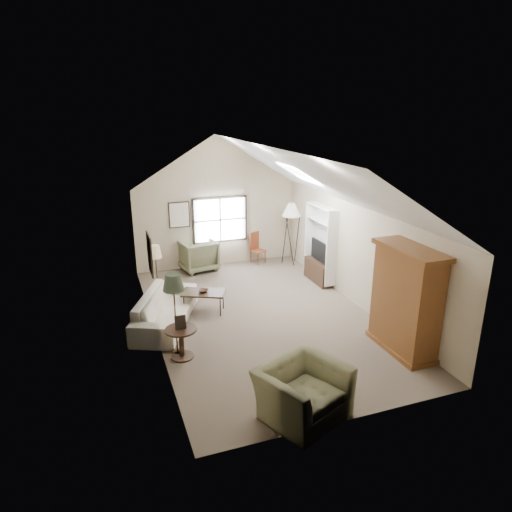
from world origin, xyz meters
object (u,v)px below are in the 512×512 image
object	(u,v)px
armchair_near	(303,392)
armchair_far	(198,255)
side_table	(182,343)
side_chair	(258,248)
sofa	(166,309)
armoire	(406,300)
coffee_table	(204,302)

from	to	relation	value
armchair_near	armchair_far	distance (m)	7.33
side_table	side_chair	bearing A→B (deg)	55.24
sofa	armchair_near	bearing A→B (deg)	-135.00
armoire	side_table	xyz separation A→B (m)	(-4.32, 1.21, -0.79)
sofa	armchair_near	xyz separation A→B (m)	(1.56, -4.04, 0.06)
armoire	side_chair	xyz separation A→B (m)	(-0.93, 6.10, -0.61)
armchair_far	side_chair	world-z (taller)	side_chair
armchair_near	armoire	bearing A→B (deg)	-0.05
armchair_far	armoire	bearing A→B (deg)	104.87
armoire	armchair_far	bearing A→B (deg)	115.25
coffee_table	side_table	bearing A→B (deg)	-115.37
armchair_far	side_chair	distance (m)	1.95
sofa	coffee_table	distance (m)	1.03
armchair_near	coffee_table	size ratio (longest dim) A/B	1.30
coffee_table	side_table	size ratio (longest dim) A/B	1.62
coffee_table	armchair_far	bearing A→B (deg)	79.83
armchair_far	coffee_table	world-z (taller)	armchair_far
coffee_table	side_chair	xyz separation A→B (m)	(2.48, 2.97, 0.23)
side_chair	coffee_table	bearing A→B (deg)	-154.30
armoire	coffee_table	size ratio (longest dim) A/B	2.16
armchair_near	coffee_table	distance (m)	4.40
coffee_table	armoire	bearing A→B (deg)	-42.59
sofa	armchair_far	distance (m)	3.62
sofa	side_chair	world-z (taller)	side_chair
armoire	armchair_near	size ratio (longest dim) A/B	1.66
armchair_far	side_table	distance (m)	5.10
sofa	armchair_near	world-z (taller)	armchair_near
armoire	side_chair	bearing A→B (deg)	98.66
side_table	armoire	bearing A→B (deg)	-15.70
armchair_near	armchair_far	size ratio (longest dim) A/B	1.28
sofa	side_table	size ratio (longest dim) A/B	3.99
sofa	armchair_near	distance (m)	4.33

